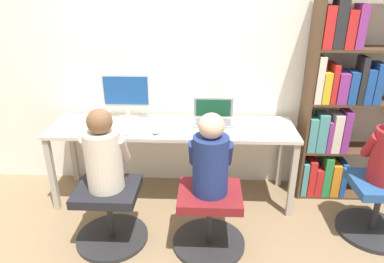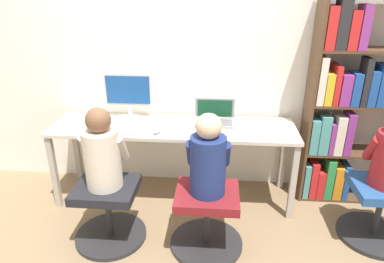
{
  "view_description": "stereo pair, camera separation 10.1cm",
  "coord_description": "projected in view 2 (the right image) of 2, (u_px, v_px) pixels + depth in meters",
  "views": [
    {
      "loc": [
        0.31,
        -2.55,
        1.91
      ],
      "look_at": [
        0.19,
        0.12,
        0.77
      ],
      "focal_mm": 32.0,
      "sensor_mm": 36.0,
      "label": 1
    },
    {
      "loc": [
        0.41,
        -2.55,
        1.91
      ],
      "look_at": [
        0.19,
        0.12,
        0.77
      ],
      "focal_mm": 32.0,
      "sensor_mm": 36.0,
      "label": 2
    }
  ],
  "objects": [
    {
      "name": "bookshelf",
      "position": [
        345.0,
        110.0,
        3.03
      ],
      "size": [
        0.93,
        0.3,
        1.91
      ],
      "color": "#513823",
      "rests_on": "ground_plane"
    },
    {
      "name": "desk",
      "position": [
        173.0,
        133.0,
        3.12
      ],
      "size": [
        2.2,
        0.6,
        0.75
      ],
      "color": "beige",
      "rests_on": "ground_plane"
    },
    {
      "name": "desktop_monitor",
      "position": [
        128.0,
        94.0,
        3.2
      ],
      "size": [
        0.46,
        0.18,
        0.43
      ],
      "color": "beige",
      "rests_on": "desk"
    },
    {
      "name": "office_chair_right",
      "position": [
        207.0,
        218.0,
        2.64
      ],
      "size": [
        0.58,
        0.58,
        0.5
      ],
      "color": "#262628",
      "rests_on": "ground_plane"
    },
    {
      "name": "wall_back",
      "position": [
        177.0,
        57.0,
        3.21
      ],
      "size": [
        10.0,
        0.05,
        2.6
      ],
      "color": "white",
      "rests_on": "ground_plane"
    },
    {
      "name": "office_chair_side",
      "position": [
        379.0,
        211.0,
        2.74
      ],
      "size": [
        0.58,
        0.58,
        0.5
      ],
      "color": "#262628",
      "rests_on": "ground_plane"
    },
    {
      "name": "laptop",
      "position": [
        214.0,
        118.0,
        3.14
      ],
      "size": [
        0.37,
        0.25,
        0.22
      ],
      "color": "gray",
      "rests_on": "desk"
    },
    {
      "name": "computer_mouse_by_keyboard",
      "position": [
        156.0,
        131.0,
        2.94
      ],
      "size": [
        0.07,
        0.11,
        0.03
      ],
      "color": "#99999E",
      "rests_on": "desk"
    },
    {
      "name": "keyboard",
      "position": [
        122.0,
        131.0,
        2.95
      ],
      "size": [
        0.44,
        0.16,
        0.03
      ],
      "color": "#B2B2B7",
      "rests_on": "desk"
    },
    {
      "name": "ground_plane",
      "position": [
        171.0,
        214.0,
        3.12
      ],
      "size": [
        14.0,
        14.0,
        0.0
      ],
      "primitive_type": "plane",
      "color": "#846B4C"
    },
    {
      "name": "office_chair_left",
      "position": [
        109.0,
        211.0,
        2.73
      ],
      "size": [
        0.58,
        0.58,
        0.5
      ],
      "color": "#262628",
      "rests_on": "ground_plane"
    },
    {
      "name": "person_at_monitor",
      "position": [
        102.0,
        153.0,
        2.53
      ],
      "size": [
        0.33,
        0.3,
        0.63
      ],
      "color": "beige",
      "rests_on": "office_chair_left"
    },
    {
      "name": "person_at_laptop",
      "position": [
        208.0,
        159.0,
        2.45
      ],
      "size": [
        0.32,
        0.29,
        0.62
      ],
      "color": "navy",
      "rests_on": "office_chair_right"
    }
  ]
}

